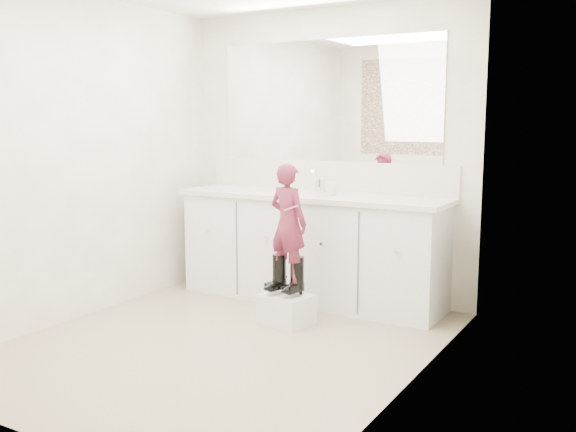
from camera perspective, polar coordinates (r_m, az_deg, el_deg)
The scene contains 18 objects.
floor at distance 4.40m, azimuth -5.73°, elevation -11.19°, with size 3.00×3.00×0.00m, color #817254.
wall_back at distance 5.44m, azimuth 3.48°, elevation 5.53°, with size 2.60×2.60×0.00m, color #BCB2A1.
wall_front at distance 3.08m, azimuth -22.73°, elevation 2.64°, with size 2.60×2.60×0.00m, color #BCB2A1.
wall_left at distance 5.04m, azimuth -18.02°, elevation 4.89°, with size 3.00×3.00×0.00m, color #BCB2A1.
wall_right at distance 3.55m, azimuth 11.25°, elevation 3.81°, with size 3.00×3.00×0.00m, color #BCB2A1.
vanity_cabinet at distance 5.29m, azimuth 2.05°, elevation -3.01°, with size 2.20×0.55×0.85m, color silver.
countertop at distance 5.21m, azimuth 2.00°, elevation 1.76°, with size 2.28×0.58×0.04m, color beige.
backsplash at distance 5.43m, azimuth 3.39°, elevation 3.57°, with size 2.28×0.03×0.25m, color beige.
mirror at distance 5.42m, azimuth 3.46°, elevation 10.17°, with size 2.00×0.02×1.00m, color white.
dot_panel at distance 3.08m, azimuth -23.06°, elevation 11.01°, with size 2.00×0.01×1.20m, color #472819.
faucet at distance 5.34m, azimuth 2.84°, elevation 2.68°, with size 0.08×0.08×0.10m, color silver.
cup at distance 5.11m, azimuth 3.85°, elevation 2.43°, with size 0.11×0.11×0.10m, color beige.
soap_bottle at distance 5.27m, azimuth -0.39°, elevation 3.10°, with size 0.09×0.09×0.19m, color beige.
step_stool at distance 4.74m, azimuth -0.11°, elevation -8.29°, with size 0.35×0.29×0.22m, color silver.
boot_left at distance 4.73m, azimuth -0.78°, elevation -5.14°, with size 0.11×0.19×0.29m, color black, non-canonical shape.
boot_right at distance 4.66m, azimuth 0.81°, elevation -5.36°, with size 0.11×0.19×0.29m, color black, non-canonical shape.
toddler at distance 4.62m, azimuth 0.01°, elevation -0.60°, with size 0.31×0.21×0.86m, color #A8335B.
toothbrush at distance 4.50m, azimuth 0.26°, elevation 0.71°, with size 0.01×0.01×0.14m, color #D55393.
Camera 1 is at (2.46, -3.34, 1.48)m, focal length 40.00 mm.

